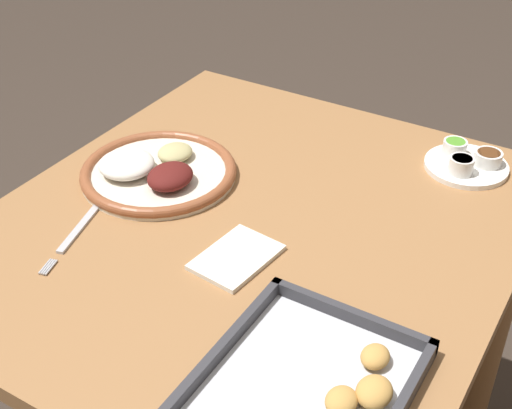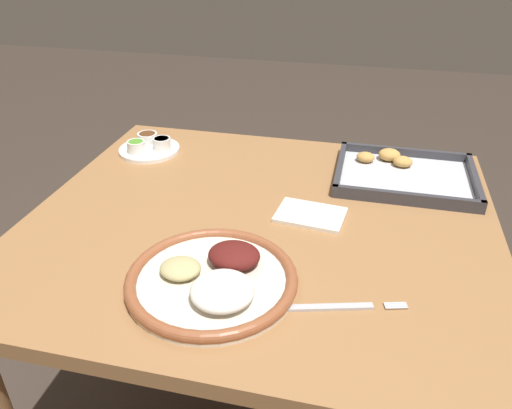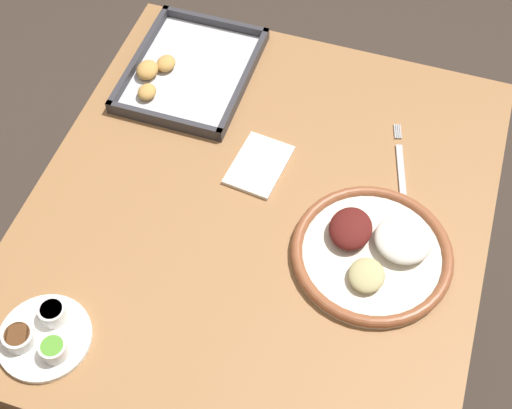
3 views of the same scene
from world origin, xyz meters
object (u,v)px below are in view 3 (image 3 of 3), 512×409
baking_tray (186,72)px  saucer_plate (43,335)px  fork (401,173)px  napkin (259,165)px  dinner_plate (373,251)px

baking_tray → saucer_plate: bearing=179.8°
fork → saucer_plate: size_ratio=1.40×
saucer_plate → baking_tray: bearing=-0.2°
baking_tray → napkin: baking_tray is taller
napkin → baking_tray: bearing=50.3°
baking_tray → napkin: size_ratio=2.16×
fork → baking_tray: 0.49m
fork → napkin: (-0.07, 0.26, 0.00)m
saucer_plate → baking_tray: 0.62m
saucer_plate → dinner_plate: bearing=-55.8°
dinner_plate → saucer_plate: bearing=124.2°
dinner_plate → fork: size_ratio=1.32×
fork → saucer_plate: saucer_plate is taller
saucer_plate → napkin: 0.49m
dinner_plate → saucer_plate: (-0.32, 0.47, 0.00)m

